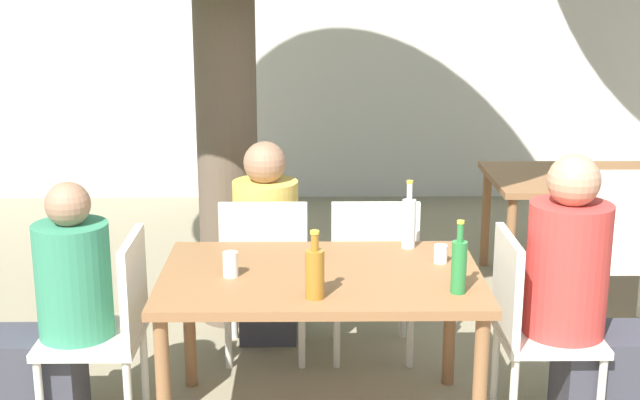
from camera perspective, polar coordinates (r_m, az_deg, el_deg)
cafe_building_wall at (r=7.83m, az=-0.33°, el=10.23°), size 10.00×0.08×2.80m
dining_table_front at (r=3.93m, az=0.05°, el=-5.77°), size 1.40×0.91×0.73m
dining_table_back at (r=5.94m, az=16.71°, el=0.67°), size 1.24×0.88×0.73m
patio_chair_0 at (r=4.08m, az=-13.28°, el=-7.60°), size 0.44×0.44×0.89m
patio_chair_1 at (r=4.10m, az=13.31°, el=-7.48°), size 0.44×0.44×0.89m
patio_chair_2 at (r=4.63m, az=-3.54°, el=-4.48°), size 0.44×0.44×0.89m
patio_chair_3 at (r=4.64m, az=3.42°, el=-4.45°), size 0.44×0.44×0.89m
patio_chair_4 at (r=5.36m, az=18.67°, el=-2.53°), size 0.44×0.44×0.89m
person_seated_0 at (r=4.14m, az=-16.54°, el=-7.48°), size 0.56×0.33×1.14m
person_seated_1 at (r=4.14m, az=16.43°, el=-6.50°), size 0.58×0.36×1.25m
person_seated_2 at (r=4.85m, az=-3.41°, el=-3.42°), size 0.35×0.57×1.15m
water_bottle_0 at (r=4.23m, az=5.71°, el=-1.39°), size 0.06×0.06×0.33m
green_bottle_1 at (r=3.68m, az=8.88°, el=-4.13°), size 0.06×0.06×0.31m
amber_bottle_2 at (r=3.58m, az=-0.34°, el=-4.64°), size 0.08×0.08×0.28m
drinking_glass_0 at (r=4.06m, az=7.73°, el=-3.43°), size 0.06×0.06×0.08m
drinking_glass_1 at (r=3.86m, az=-5.75°, el=-4.12°), size 0.07×0.07×0.11m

